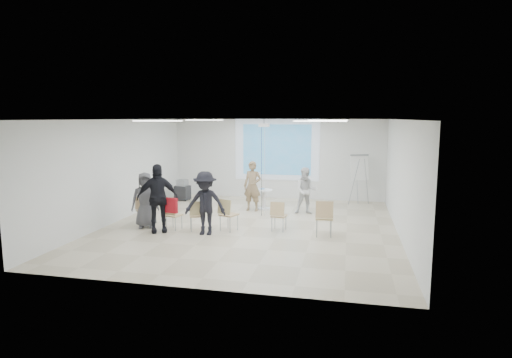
% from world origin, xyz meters
% --- Properties ---
extents(floor, '(8.00, 9.00, 0.10)m').
position_xyz_m(floor, '(0.00, 0.00, -0.05)').
color(floor, beige).
rests_on(floor, ground).
extents(ceiling, '(8.00, 9.00, 0.10)m').
position_xyz_m(ceiling, '(0.00, 0.00, 3.05)').
color(ceiling, white).
rests_on(ceiling, wall_back).
extents(wall_back, '(8.00, 0.10, 3.00)m').
position_xyz_m(wall_back, '(0.00, 4.55, 1.50)').
color(wall_back, silver).
rests_on(wall_back, floor).
extents(wall_left, '(0.10, 9.00, 3.00)m').
position_xyz_m(wall_left, '(-4.05, 0.00, 1.50)').
color(wall_left, silver).
rests_on(wall_left, floor).
extents(wall_right, '(0.10, 9.00, 3.00)m').
position_xyz_m(wall_right, '(4.05, 0.00, 1.50)').
color(wall_right, silver).
rests_on(wall_right, floor).
extents(projection_halo, '(3.20, 0.01, 2.30)m').
position_xyz_m(projection_halo, '(0.00, 4.49, 1.85)').
color(projection_halo, silver).
rests_on(projection_halo, wall_back).
extents(projection_image, '(2.60, 0.01, 1.90)m').
position_xyz_m(projection_image, '(0.00, 4.47, 1.85)').
color(projection_image, teal).
rests_on(projection_image, wall_back).
extents(pedestal_table, '(0.65, 0.65, 0.69)m').
position_xyz_m(pedestal_table, '(-0.07, 2.36, 0.39)').
color(pedestal_table, white).
rests_on(pedestal_table, floor).
extents(player_left, '(0.73, 0.54, 1.86)m').
position_xyz_m(player_left, '(-0.40, 2.09, 0.93)').
color(player_left, '#967D5C').
rests_on(player_left, floor).
extents(player_right, '(0.88, 0.75, 1.65)m').
position_xyz_m(player_right, '(1.37, 2.02, 0.82)').
color(player_right, white).
rests_on(player_right, floor).
extents(controller_left, '(0.05, 0.12, 0.04)m').
position_xyz_m(controller_left, '(-0.22, 2.34, 1.23)').
color(controller_left, white).
rests_on(controller_left, player_left).
extents(controller_right, '(0.06, 0.13, 0.04)m').
position_xyz_m(controller_right, '(1.19, 2.27, 1.11)').
color(controller_right, white).
rests_on(controller_right, player_right).
extents(chair_far_left, '(0.41, 0.43, 0.81)m').
position_xyz_m(chair_far_left, '(-3.06, -0.35, 0.48)').
color(chair_far_left, tan).
rests_on(chair_far_left, floor).
extents(chair_left_mid, '(0.45, 0.47, 0.79)m').
position_xyz_m(chair_left_mid, '(-1.99, -0.78, 0.47)').
color(chair_left_mid, tan).
rests_on(chair_left_mid, floor).
extents(chair_left_inner, '(0.53, 0.54, 0.83)m').
position_xyz_m(chair_left_inner, '(-1.30, -0.74, 0.49)').
color(chair_left_inner, tan).
rests_on(chair_left_inner, floor).
extents(chair_center, '(0.56, 0.57, 0.89)m').
position_xyz_m(chair_center, '(-0.49, -0.60, 0.53)').
color(chair_center, tan).
rests_on(chair_center, floor).
extents(chair_right_inner, '(0.43, 0.45, 0.83)m').
position_xyz_m(chair_right_inner, '(0.86, -0.31, 0.49)').
color(chair_right_inner, tan).
rests_on(chair_right_inner, floor).
extents(chair_right_far, '(0.48, 0.52, 0.95)m').
position_xyz_m(chair_right_far, '(2.09, -0.56, 0.56)').
color(chair_right_far, tan).
rests_on(chair_right_far, floor).
extents(red_jacket, '(0.43, 0.19, 0.40)m').
position_xyz_m(red_jacket, '(-1.98, -0.93, 0.72)').
color(red_jacket, '#AB151E').
rests_on(red_jacket, chair_left_mid).
extents(laptop, '(0.37, 0.33, 0.02)m').
position_xyz_m(laptop, '(-1.33, -0.66, 0.45)').
color(laptop, black).
rests_on(laptop, chair_left_inner).
extents(audience_left, '(1.43, 1.23, 2.11)m').
position_xyz_m(audience_left, '(-2.30, -1.04, 1.05)').
color(audience_left, black).
rests_on(audience_left, floor).
extents(audience_mid, '(1.27, 0.75, 1.89)m').
position_xyz_m(audience_mid, '(-0.96, -1.01, 0.95)').
color(audience_mid, black).
rests_on(audience_mid, floor).
extents(audience_outer, '(1.00, 0.84, 1.74)m').
position_xyz_m(audience_outer, '(-2.84, -0.66, 0.87)').
color(audience_outer, '#57565B').
rests_on(audience_outer, floor).
extents(flipchart_easel, '(0.73, 0.58, 1.78)m').
position_xyz_m(flipchart_easel, '(3.04, 3.86, 1.31)').
color(flipchart_easel, '#919399').
rests_on(flipchart_easel, floor).
extents(av_cart, '(0.56, 0.48, 0.76)m').
position_xyz_m(av_cart, '(-3.36, 3.32, 0.35)').
color(av_cart, black).
rests_on(av_cart, floor).
extents(ceiling_projector, '(0.30, 0.25, 3.00)m').
position_xyz_m(ceiling_projector, '(0.10, 1.49, 2.69)').
color(ceiling_projector, white).
rests_on(ceiling_projector, ceiling).
extents(fluor_panel_nw, '(1.20, 0.30, 0.02)m').
position_xyz_m(fluor_panel_nw, '(-2.00, 2.00, 2.97)').
color(fluor_panel_nw, white).
rests_on(fluor_panel_nw, ceiling).
extents(fluor_panel_ne, '(1.20, 0.30, 0.02)m').
position_xyz_m(fluor_panel_ne, '(2.00, 2.00, 2.97)').
color(fluor_panel_ne, white).
rests_on(fluor_panel_ne, ceiling).
extents(fluor_panel_sw, '(1.20, 0.30, 0.02)m').
position_xyz_m(fluor_panel_sw, '(-2.00, -1.50, 2.97)').
color(fluor_panel_sw, white).
rests_on(fluor_panel_sw, ceiling).
extents(fluor_panel_se, '(1.20, 0.30, 0.02)m').
position_xyz_m(fluor_panel_se, '(2.00, -1.50, 2.97)').
color(fluor_panel_se, white).
rests_on(fluor_panel_se, ceiling).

